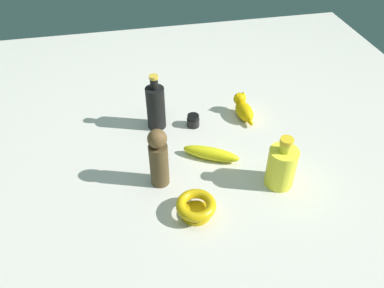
{
  "coord_description": "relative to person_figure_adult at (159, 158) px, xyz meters",
  "views": [
    {
      "loc": [
        0.18,
        0.88,
        0.83
      ],
      "look_at": [
        0.0,
        0.0,
        0.05
      ],
      "focal_mm": 35.84,
      "sensor_mm": 36.0,
      "label": 1
    }
  ],
  "objects": [
    {
      "name": "cat_figurine",
      "position": [
        -0.34,
        -0.26,
        -0.06
      ],
      "size": [
        0.07,
        0.13,
        0.08
      ],
      "color": "#E8B206",
      "rests_on": "ground"
    },
    {
      "name": "nail_polish_jar",
      "position": [
        -0.15,
        -0.25,
        -0.08
      ],
      "size": [
        0.04,
        0.04,
        0.04
      ],
      "color": "black",
      "rests_on": "ground"
    },
    {
      "name": "ground",
      "position": [
        -0.11,
        -0.09,
        -0.1
      ],
      "size": [
        2.0,
        2.0,
        0.0
      ],
      "primitive_type": "plane",
      "color": "silver"
    },
    {
      "name": "banana",
      "position": [
        -0.17,
        -0.07,
        -0.08
      ],
      "size": [
        0.18,
        0.12,
        0.04
      ],
      "primitive_type": "ellipsoid",
      "rotation": [
        0.0,
        0.0,
        2.65
      ],
      "color": "yellow",
      "rests_on": "ground"
    },
    {
      "name": "bottle_tall",
      "position": [
        -0.03,
        -0.27,
        -0.01
      ],
      "size": [
        0.06,
        0.06,
        0.2
      ],
      "color": "black",
      "rests_on": "ground"
    },
    {
      "name": "bottle_short",
      "position": [
        -0.34,
        0.07,
        -0.03
      ],
      "size": [
        0.08,
        0.08,
        0.17
      ],
      "color": "yellow",
      "rests_on": "ground"
    },
    {
      "name": "bowl",
      "position": [
        -0.08,
        0.14,
        -0.06
      ],
      "size": [
        0.11,
        0.11,
        0.05
      ],
      "color": "gold",
      "rests_on": "ground"
    },
    {
      "name": "person_figure_adult",
      "position": [
        0.0,
        0.0,
        0.0
      ],
      "size": [
        0.07,
        0.07,
        0.19
      ],
      "color": "brown",
      "rests_on": "ground"
    }
  ]
}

